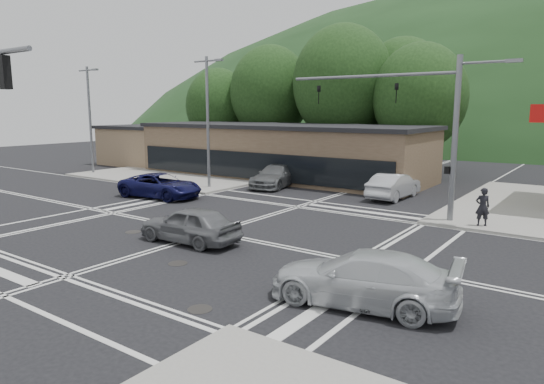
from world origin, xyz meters
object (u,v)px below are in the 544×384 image
Objects in this scene: car_queue_b at (394,173)px; car_blue_west at (160,186)px; pedestrian at (483,207)px; car_silver_east at (363,278)px; car_grey_center at (190,224)px; car_northbound at (276,176)px; car_queue_a at (394,186)px.

car_blue_west is at bearing 51.34° from car_queue_b.
car_silver_east is at bearing 56.18° from pedestrian.
car_queue_b is (9.74, 14.16, 0.00)m from car_blue_west.
car_grey_center is 0.82× the size of car_northbound.
car_northbound is at bearing -47.44° from pedestrian.
car_northbound is at bearing 4.88° from car_queue_a.
car_grey_center is at bearing -78.11° from car_northbound.
car_northbound is at bearing -148.38° from car_silver_east.
car_grey_center is at bearing -131.80° from car_blue_west.
car_blue_west is 19.52m from car_silver_east.
car_silver_east is 11.42m from pedestrian.
car_queue_a reaches higher than car_queue_b.
car_grey_center is 0.84× the size of car_silver_east.
car_silver_east is at bearing 110.44° from car_queue_a.
pedestrian reaches higher than car_blue_west.
car_northbound is (3.50, 7.74, 0.04)m from car_blue_west.
car_grey_center reaches higher than car_blue_west.
car_queue_b is (0.73, 20.57, -0.01)m from car_grey_center.
car_queue_b is at bearing -66.65° from car_queue_a.
car_silver_east is at bearing 75.19° from car_grey_center.
car_grey_center is at bearing 83.82° from car_queue_b.
car_blue_west is at bearing -20.60° from pedestrian.
car_queue_a reaches higher than car_silver_east.
car_northbound is 3.06× the size of pedestrian.
pedestrian reaches higher than car_queue_b.
car_queue_a is (3.09, 14.63, 0.02)m from car_grey_center.
car_northbound is (-5.51, 14.15, 0.03)m from car_grey_center.
car_northbound is at bearing -30.69° from car_blue_west.
car_queue_b is at bearing -170.43° from car_silver_east.
car_blue_west is 1.13× the size of car_queue_a.
car_silver_east is 1.11× the size of car_queue_a.
car_queue_b is (-2.36, 5.94, -0.03)m from car_queue_a.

